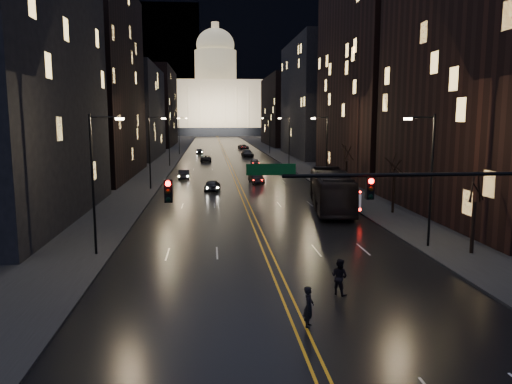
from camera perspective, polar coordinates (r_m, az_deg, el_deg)
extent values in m
plane|color=black|center=(23.71, 4.12, -13.22)|extent=(900.00, 900.00, 0.00)
cube|color=black|center=(152.03, -3.92, 5.13)|extent=(20.00, 320.00, 0.02)
cube|color=black|center=(152.33, -9.21, 5.07)|extent=(8.00, 320.00, 0.16)
cube|color=black|center=(153.00, 1.35, 5.19)|extent=(8.00, 320.00, 0.16)
cube|color=orange|center=(152.02, -3.92, 5.14)|extent=(0.62, 320.00, 0.01)
cube|color=black|center=(77.86, -18.55, 11.89)|extent=(12.00, 30.00, 28.00)
cube|color=black|center=(115.05, -14.13, 8.82)|extent=(12.00, 34.00, 20.00)
cube|color=black|center=(162.69, -11.57, 9.42)|extent=(12.00, 40.00, 24.00)
cube|color=black|center=(48.59, 25.79, 11.46)|extent=(12.00, 26.00, 24.00)
cube|color=black|center=(76.55, 14.11, 15.90)|extent=(12.00, 30.00, 38.00)
cube|color=black|center=(116.45, 7.06, 10.47)|extent=(12.00, 34.00, 26.00)
cube|color=black|center=(163.62, 3.42, 9.22)|extent=(12.00, 40.00, 22.00)
cube|color=black|center=(407.99, 0.94, 16.37)|extent=(520.00, 60.00, 130.00)
cube|color=black|center=(271.84, -4.56, 6.99)|extent=(90.00, 50.00, 4.00)
cube|color=#F3CC8D|center=(271.85, -4.59, 9.95)|extent=(80.00, 36.00, 24.00)
cylinder|color=beige|center=(273.12, -4.64, 14.14)|extent=(22.00, 22.00, 16.00)
ellipsoid|color=beige|center=(274.43, -4.67, 16.43)|extent=(20.00, 20.00, 17.00)
cylinder|color=#F3CC8D|center=(275.75, -4.69, 18.18)|extent=(4.00, 4.00, 6.00)
cylinder|color=black|center=(23.73, 17.51, 1.90)|extent=(12.00, 0.18, 0.18)
cube|color=black|center=(22.03, -9.98, 0.11)|extent=(0.35, 0.30, 1.00)
cube|color=black|center=(23.10, 12.87, 0.41)|extent=(0.35, 0.30, 1.00)
sphere|color=#FF0705|center=(21.81, -10.04, 0.95)|extent=(0.24, 0.24, 0.24)
sphere|color=#FF0705|center=(22.89, 13.04, 1.21)|extent=(0.24, 0.24, 0.24)
cube|color=#053F14|center=(22.01, 1.73, 2.59)|extent=(2.20, 0.06, 0.50)
cylinder|color=black|center=(35.22, 19.39, 1.04)|extent=(0.16, 0.16, 9.00)
cylinder|color=black|center=(34.59, 18.37, 8.11)|extent=(1.80, 0.10, 0.10)
cube|color=#FFD799|center=(34.24, 16.97, 8.01)|extent=(0.50, 0.25, 0.15)
cylinder|color=black|center=(32.84, -18.13, 0.60)|extent=(0.16, 0.16, 9.00)
cylinder|color=black|center=(32.37, -16.91, 8.18)|extent=(1.80, 0.10, 0.10)
cube|color=#FFD799|center=(32.21, -15.32, 8.07)|extent=(0.50, 0.25, 0.15)
cylinder|color=black|center=(63.59, 8.09, 4.53)|extent=(0.16, 0.16, 9.00)
cylinder|color=black|center=(63.25, 7.37, 8.43)|extent=(1.80, 0.10, 0.10)
cube|color=#FFD799|center=(63.06, 6.56, 8.35)|extent=(0.50, 0.25, 0.15)
cylinder|color=black|center=(62.31, -12.07, 4.35)|extent=(0.16, 0.16, 9.00)
cylinder|color=black|center=(62.06, -11.36, 8.33)|extent=(1.80, 0.10, 0.10)
cube|color=#FFD799|center=(61.98, -10.52, 8.26)|extent=(0.50, 0.25, 0.15)
cylinder|color=black|center=(92.99, 3.81, 5.81)|extent=(0.16, 0.16, 9.00)
cylinder|color=black|center=(92.76, 3.28, 8.46)|extent=(1.80, 0.10, 0.10)
cube|color=#FFD799|center=(92.63, 2.72, 8.41)|extent=(0.50, 0.25, 0.15)
cylinder|color=black|center=(92.12, -9.90, 5.68)|extent=(0.16, 0.16, 9.00)
cylinder|color=black|center=(91.95, -9.40, 8.37)|extent=(1.80, 0.10, 0.10)
cube|color=#FFD799|center=(91.90, -8.84, 8.32)|extent=(0.50, 0.25, 0.15)
cylinder|color=black|center=(122.69, 1.59, 6.46)|extent=(0.16, 0.16, 9.00)
cylinder|color=black|center=(122.51, 1.17, 8.47)|extent=(1.80, 0.10, 0.10)
cube|color=#FFD799|center=(122.41, 0.75, 8.42)|extent=(0.50, 0.25, 0.15)
cylinder|color=black|center=(122.02, -8.79, 6.35)|extent=(0.16, 0.16, 9.00)
cylinder|color=black|center=(121.90, -8.41, 8.38)|extent=(1.80, 0.10, 0.10)
cube|color=#FFD799|center=(121.85, -7.98, 8.34)|extent=(0.50, 0.25, 0.15)
cylinder|color=black|center=(34.80, 23.54, -3.86)|extent=(0.24, 0.24, 3.50)
cylinder|color=black|center=(47.32, 15.41, -0.36)|extent=(0.24, 0.24, 3.50)
cylinder|color=black|center=(62.41, 10.24, 1.87)|extent=(0.24, 0.24, 3.50)
imported|color=black|center=(48.32, 8.59, 0.19)|extent=(5.00, 13.85, 3.77)
imported|color=black|center=(60.40, -5.02, 0.77)|extent=(2.21, 4.35, 1.42)
imported|color=black|center=(72.58, -8.22, 2.01)|extent=(1.60, 4.38, 1.43)
imported|color=black|center=(101.82, -5.76, 3.85)|extent=(2.25, 4.81, 1.33)
imported|color=black|center=(123.15, -6.46, 4.62)|extent=(1.88, 4.53, 1.31)
imported|color=black|center=(67.07, 0.03, 1.56)|extent=(1.92, 4.39, 1.40)
imported|color=black|center=(91.68, -0.12, 3.41)|extent=(1.90, 4.22, 1.41)
imported|color=black|center=(113.24, -0.99, 4.43)|extent=(2.72, 5.82, 1.65)
imported|color=black|center=(140.74, -1.45, 5.18)|extent=(3.07, 5.51, 1.46)
imported|color=black|center=(21.62, 6.05, -12.91)|extent=(0.64, 0.76, 1.78)
imported|color=black|center=(25.52, 9.50, -9.52)|extent=(0.97, 0.99, 1.84)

